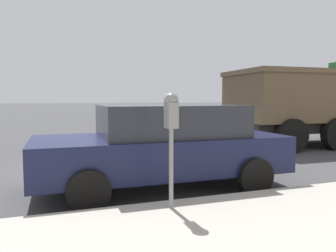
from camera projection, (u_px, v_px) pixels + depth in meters
name	position (u px, v px, depth m)	size (l,w,h in m)	color
ground_plane	(126.00, 178.00, 6.77)	(220.00, 220.00, 0.00)	#424244
parking_meter	(171.00, 120.00, 4.31)	(0.21, 0.19, 1.55)	gray
car_navy	(164.00, 145.00, 6.00)	(2.09, 4.50, 1.53)	#14193D
dump_truck	(326.00, 100.00, 11.82)	(3.19, 6.97, 3.09)	black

